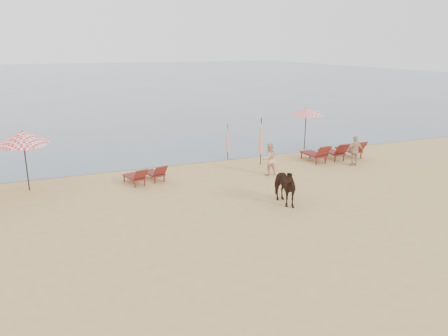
# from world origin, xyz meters

# --- Properties ---
(ground) EXTENTS (120.00, 120.00, 0.00)m
(ground) POSITION_xyz_m (0.00, 0.00, 0.00)
(ground) COLOR tan
(ground) RESTS_ON ground
(sea) EXTENTS (160.00, 140.00, 0.06)m
(sea) POSITION_xyz_m (0.00, 80.00, 0.00)
(sea) COLOR #51606B
(sea) RESTS_ON ground
(lounger_cluster_left) EXTENTS (1.90, 1.86, 0.56)m
(lounger_cluster_left) POSITION_xyz_m (-2.75, 7.67, 0.39)
(lounger_cluster_left) COLOR maroon
(lounger_cluster_left) RESTS_ON ground
(lounger_cluster_right) EXTENTS (3.22, 1.99, 0.69)m
(lounger_cluster_right) POSITION_xyz_m (7.73, 7.84, 0.48)
(lounger_cluster_right) COLOR maroon
(lounger_cluster_right) RESTS_ON ground
(umbrella_open_left_b) EXTENTS (2.13, 2.17, 2.72)m
(umbrella_open_left_b) POSITION_xyz_m (-7.69, 8.54, 2.35)
(umbrella_open_left_b) COLOR black
(umbrella_open_left_b) RESTS_ON ground
(umbrella_open_right) EXTENTS (2.08, 2.08, 2.54)m
(umbrella_open_right) POSITION_xyz_m (7.60, 10.63, 2.29)
(umbrella_open_right) COLOR black
(umbrella_open_right) RESTS_ON ground
(umbrella_closed_left) EXTENTS (0.24, 0.24, 1.97)m
(umbrella_closed_left) POSITION_xyz_m (2.32, 10.08, 1.21)
(umbrella_closed_left) COLOR black
(umbrella_closed_left) RESTS_ON ground
(umbrella_closed_right) EXTENTS (0.30, 0.30, 2.48)m
(umbrella_closed_right) POSITION_xyz_m (3.54, 8.51, 1.53)
(umbrella_closed_right) COLOR black
(umbrella_closed_right) RESTS_ON ground
(cow) EXTENTS (0.87, 1.83, 1.53)m
(cow) POSITION_xyz_m (1.60, 2.89, 0.76)
(cow) COLOR black
(cow) RESTS_ON ground
(beachgoer_right_a) EXTENTS (0.78, 0.61, 1.58)m
(beachgoer_right_a) POSITION_xyz_m (3.02, 6.64, 0.79)
(beachgoer_right_a) COLOR #DFA48B
(beachgoer_right_a) RESTS_ON ground
(beachgoer_right_b) EXTENTS (0.96, 0.51, 1.57)m
(beachgoer_right_b) POSITION_xyz_m (7.96, 6.45, 0.78)
(beachgoer_right_b) COLOR tan
(beachgoer_right_b) RESTS_ON ground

